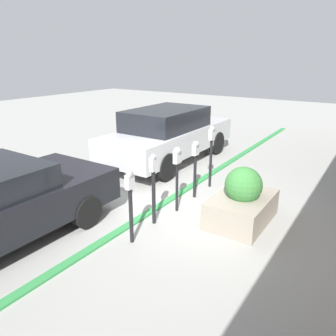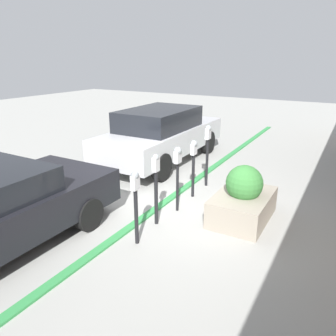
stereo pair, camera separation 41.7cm
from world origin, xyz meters
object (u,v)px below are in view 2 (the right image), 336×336
(parking_meter_nearest, at_px, (136,196))
(parked_car_middle, at_px, (162,134))
(parking_meter_fourth, at_px, (194,158))
(parking_meter_farthest, at_px, (208,145))
(planter_box, at_px, (243,200))
(parking_meter_second, at_px, (156,180))
(parking_meter_middle, at_px, (178,164))

(parking_meter_nearest, xyz_separation_m, parked_car_middle, (4.23, 2.04, -0.02))
(parking_meter_fourth, distance_m, parked_car_middle, 2.79)
(parking_meter_farthest, height_order, planter_box, parking_meter_farthest)
(parking_meter_second, bearing_deg, parking_meter_middle, -6.38)
(parking_meter_second, distance_m, parking_meter_farthest, 2.30)
(parking_meter_nearest, bearing_deg, planter_box, -36.15)
(parking_meter_second, xyz_separation_m, parking_meter_middle, (0.70, -0.08, 0.13))
(parking_meter_middle, relative_size, parking_meter_fourth, 1.04)
(parking_meter_nearest, bearing_deg, parked_car_middle, 25.75)
(parked_car_middle, bearing_deg, parking_meter_second, -150.42)
(parking_meter_nearest, xyz_separation_m, parking_meter_fourth, (2.27, 0.04, 0.05))
(parking_meter_second, bearing_deg, parking_meter_nearest, -173.94)
(parking_meter_middle, xyz_separation_m, parked_car_middle, (2.77, 2.04, -0.17))
(parking_meter_fourth, bearing_deg, parking_meter_nearest, -178.96)
(parking_meter_nearest, relative_size, parking_meter_second, 0.94)
(parking_meter_middle, distance_m, parking_meter_fourth, 0.82)
(parking_meter_nearest, xyz_separation_m, parking_meter_farthest, (3.05, 0.04, 0.17))
(parking_meter_middle, relative_size, parked_car_middle, 0.29)
(parking_meter_farthest, bearing_deg, parking_meter_middle, -178.53)
(parking_meter_middle, bearing_deg, parking_meter_fourth, 2.67)
(parking_meter_farthest, bearing_deg, parking_meter_nearest, -179.17)
(parking_meter_middle, distance_m, parking_meter_farthest, 1.59)
(parking_meter_nearest, distance_m, parked_car_middle, 4.69)
(parking_meter_farthest, distance_m, parked_car_middle, 2.32)
(parking_meter_fourth, xyz_separation_m, parking_meter_farthest, (0.78, 0.00, 0.12))
(parking_meter_second, height_order, parking_meter_fourth, parking_meter_second)
(parking_meter_farthest, bearing_deg, parked_car_middle, 59.51)
(parking_meter_second, xyz_separation_m, parking_meter_fourth, (1.51, -0.04, 0.03))
(parking_meter_second, bearing_deg, planter_box, -53.89)
(parking_meter_nearest, height_order, parking_meter_second, parking_meter_second)
(parking_meter_second, height_order, planter_box, parking_meter_second)
(parking_meter_middle, relative_size, parking_meter_farthest, 0.90)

